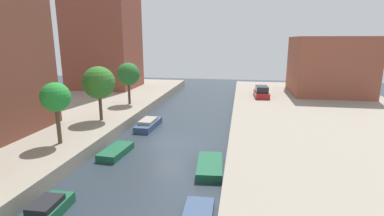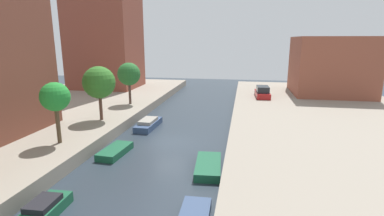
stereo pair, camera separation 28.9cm
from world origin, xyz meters
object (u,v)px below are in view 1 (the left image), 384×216
object	(u,v)px
apartment_tower_far	(101,5)
street_tree_2	(55,98)
street_tree_3	(99,83)
moored_boat_left_1	(47,210)
moored_boat_left_2	(116,151)
moored_boat_left_3	(148,124)
street_tree_4	(128,74)
parked_car	(261,92)
low_block_right	(329,66)
moored_boat_right_2	(210,166)

from	to	relation	value
apartment_tower_far	street_tree_2	world-z (taller)	apartment_tower_far
apartment_tower_far	street_tree_3	distance (m)	22.83
moored_boat_left_1	moored_boat_left_2	world-z (taller)	moored_boat_left_1
street_tree_2	moored_boat_left_1	size ratio (longest dim) A/B	1.50
apartment_tower_far	moored_boat_left_3	world-z (taller)	apartment_tower_far
street_tree_4	parked_car	size ratio (longest dim) A/B	1.07
apartment_tower_far	moored_boat_left_1	size ratio (longest dim) A/B	8.41
apartment_tower_far	street_tree_4	bearing A→B (deg)	-53.80
apartment_tower_far	moored_boat_left_1	bearing A→B (deg)	-69.11
apartment_tower_far	parked_car	bearing A→B (deg)	-10.43
moored_boat_left_1	moored_boat_left_2	bearing A→B (deg)	90.01
street_tree_4	moored_boat_left_1	bearing A→B (deg)	-79.32
low_block_right	moored_boat_right_2	world-z (taller)	low_block_right
street_tree_2	apartment_tower_far	bearing A→B (deg)	108.47
apartment_tower_far	low_block_right	bearing A→B (deg)	-0.12
apartment_tower_far	low_block_right	world-z (taller)	apartment_tower_far
moored_boat_left_3	moored_boat_left_1	bearing A→B (deg)	-90.98
street_tree_3	moored_boat_left_1	distance (m)	15.10
low_block_right	parked_car	xyz separation A→B (m)	(-9.44, -4.45, -3.38)
apartment_tower_far	parked_car	distance (m)	27.80
moored_boat_left_2	moored_boat_right_2	distance (m)	7.49
low_block_right	moored_boat_left_3	world-z (taller)	low_block_right
parked_car	moored_boat_left_2	xyz separation A→B (m)	(-11.98, -20.31, -1.36)
street_tree_4	moored_boat_right_2	xyz separation A→B (m)	(11.35, -14.57, -4.31)
low_block_right	moored_boat_left_1	xyz separation A→B (m)	(-21.42, -32.89, -4.63)
street_tree_4	moored_boat_left_3	size ratio (longest dim) A/B	1.13
street_tree_3	parked_car	size ratio (longest dim) A/B	1.12
street_tree_3	street_tree_4	bearing A→B (deg)	90.00
street_tree_3	moored_boat_right_2	xyz separation A→B (m)	(11.35, -7.25, -4.35)
street_tree_3	street_tree_4	distance (m)	7.33
street_tree_2	moored_boat_left_3	xyz separation A→B (m)	(4.27, 7.99, -4.08)
apartment_tower_far	street_tree_3	size ratio (longest dim) A/B	4.97
low_block_right	apartment_tower_far	bearing A→B (deg)	179.88
moored_boat_left_3	street_tree_4	bearing A→B (deg)	125.60
apartment_tower_far	moored_boat_right_2	distance (m)	35.67
apartment_tower_far	moored_boat_left_3	bearing A→B (deg)	-54.00
street_tree_4	moored_boat_left_1	world-z (taller)	street_tree_4
low_block_right	moored_boat_left_3	xyz separation A→B (m)	(-21.16, -17.60, -4.61)
apartment_tower_far	street_tree_4	xyz separation A→B (m)	(8.57, -11.71, -9.27)
street_tree_2	moored_boat_left_2	bearing A→B (deg)	11.66
parked_car	street_tree_2	bearing A→B (deg)	-127.10
street_tree_3	moored_boat_left_1	bearing A→B (deg)	-73.94
street_tree_4	moored_boat_right_2	distance (m)	18.97
low_block_right	street_tree_4	xyz separation A→B (m)	(-25.43, -11.64, -0.42)
moored_boat_left_3	street_tree_3	bearing A→B (deg)	-162.26
low_block_right	moored_boat_left_1	distance (m)	39.52
moored_boat_left_1	moored_boat_left_3	bearing A→B (deg)	89.02
apartment_tower_far	moored_boat_right_2	bearing A→B (deg)	-52.84
street_tree_2	moored_boat_right_2	distance (m)	12.12
street_tree_3	parked_car	world-z (taller)	street_tree_3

